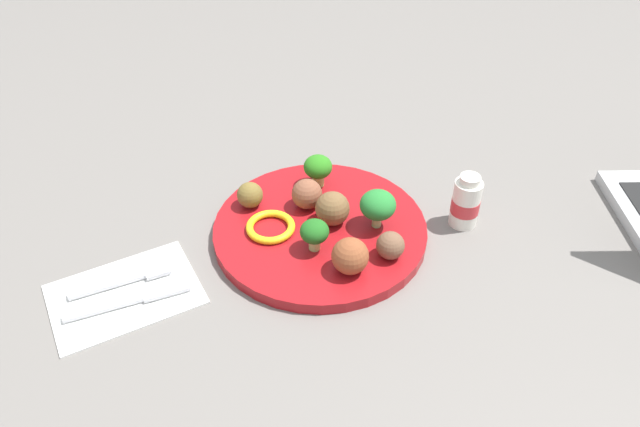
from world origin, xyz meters
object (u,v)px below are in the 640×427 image
(broccoli_floret_mid_right, at_px, (378,205))
(meatball_mid_left, at_px, (350,256))
(meatball_near_rim, at_px, (331,207))
(knife, at_px, (134,299))
(plate, at_px, (320,230))
(broccoli_floret_back_left, at_px, (318,168))
(meatball_far_rim, at_px, (390,245))
(napkin, at_px, (125,294))
(fork, at_px, (126,279))
(pepper_ring_mid_right, at_px, (271,227))
(meatball_front_left, at_px, (306,194))
(yogurt_bottle, at_px, (466,203))
(meatball_back_right, at_px, (250,195))
(broccoli_floret_back_right, at_px, (314,232))

(broccoli_floret_mid_right, xyz_separation_m, meatball_mid_left, (-0.07, -0.06, -0.01))
(meatball_near_rim, distance_m, knife, 0.27)
(plate, distance_m, broccoli_floret_back_left, 0.10)
(meatball_far_rim, relative_size, meatball_mid_left, 0.78)
(napkin, relative_size, fork, 1.41)
(pepper_ring_mid_right, bearing_deg, meatball_front_left, 23.43)
(fork, distance_m, yogurt_bottle, 0.44)
(plate, bearing_deg, napkin, -178.39)
(meatball_far_rim, xyz_separation_m, meatball_back_right, (-0.13, 0.16, 0.00))
(broccoli_floret_back_right, height_order, knife, broccoli_floret_back_right)
(meatball_back_right, height_order, pepper_ring_mid_right, meatball_back_right)
(plate, xyz_separation_m, knife, (-0.25, -0.03, -0.00))
(meatball_near_rim, bearing_deg, meatball_mid_left, -101.17)
(meatball_far_rim, distance_m, meatball_near_rim, 0.10)
(broccoli_floret_back_left, height_order, yogurt_bottle, yogurt_bottle)
(yogurt_bottle, bearing_deg, meatball_back_right, 152.90)
(pepper_ring_mid_right, distance_m, napkin, 0.20)
(broccoli_floret_back_left, height_order, meatball_mid_left, broccoli_floret_back_left)
(meatball_mid_left, xyz_separation_m, fork, (-0.25, 0.10, -0.03))
(meatball_mid_left, bearing_deg, meatball_front_left, 90.27)
(broccoli_floret_mid_right, height_order, meatball_mid_left, broccoli_floret_mid_right)
(meatball_far_rim, xyz_separation_m, pepper_ring_mid_right, (-0.12, 0.11, -0.01))
(meatball_far_rim, relative_size, yogurt_bottle, 0.45)
(plate, height_order, meatball_front_left, meatball_front_left)
(fork, bearing_deg, broccoli_floret_back_left, 14.20)
(plate, xyz_separation_m, meatball_mid_left, (-0.00, -0.09, 0.03))
(meatball_near_rim, bearing_deg, fork, 178.36)
(plate, distance_m, napkin, 0.26)
(broccoli_floret_mid_right, xyz_separation_m, napkin, (-0.32, 0.02, -0.05))
(plate, bearing_deg, knife, -174.15)
(meatball_mid_left, distance_m, knife, 0.26)
(napkin, bearing_deg, pepper_ring_mid_right, 7.27)
(broccoli_floret_back_left, xyz_separation_m, yogurt_bottle, (0.15, -0.14, -0.01))
(broccoli_floret_mid_right, xyz_separation_m, fork, (-0.32, 0.04, -0.04))
(meatball_far_rim, bearing_deg, pepper_ring_mid_right, 138.23)
(broccoli_floret_mid_right, height_order, pepper_ring_mid_right, broccoli_floret_mid_right)
(broccoli_floret_back_left, relative_size, meatball_far_rim, 1.34)
(fork, bearing_deg, napkin, -109.10)
(meatball_far_rim, relative_size, meatball_near_rim, 0.78)
(broccoli_floret_mid_right, xyz_separation_m, knife, (-0.32, 0.00, -0.04))
(broccoli_floret_back_left, distance_m, knife, 0.30)
(meatball_back_right, bearing_deg, fork, -160.13)
(meatball_far_rim, bearing_deg, meatball_back_right, 127.42)
(meatball_near_rim, bearing_deg, knife, -173.86)
(meatball_back_right, relative_size, meatball_front_left, 0.85)
(plate, xyz_separation_m, meatball_far_rim, (0.06, -0.09, 0.03))
(napkin, xyz_separation_m, fork, (0.01, 0.02, 0.00))
(meatball_front_left, height_order, meatball_near_rim, meatball_near_rim)
(meatball_far_rim, bearing_deg, meatball_near_rim, 112.74)
(pepper_ring_mid_right, bearing_deg, fork, -177.95)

